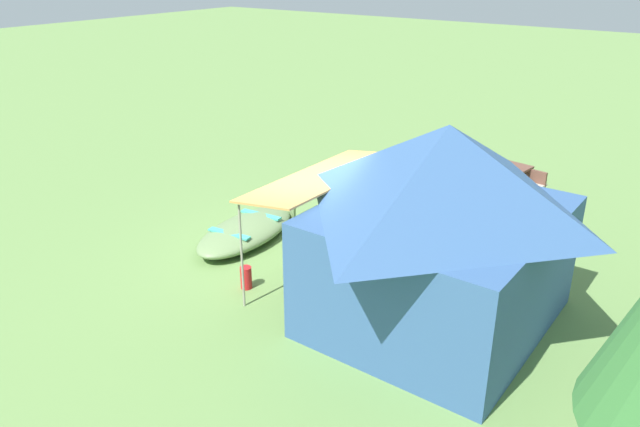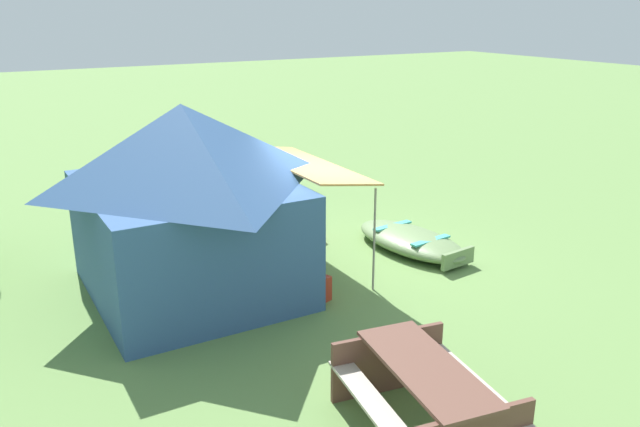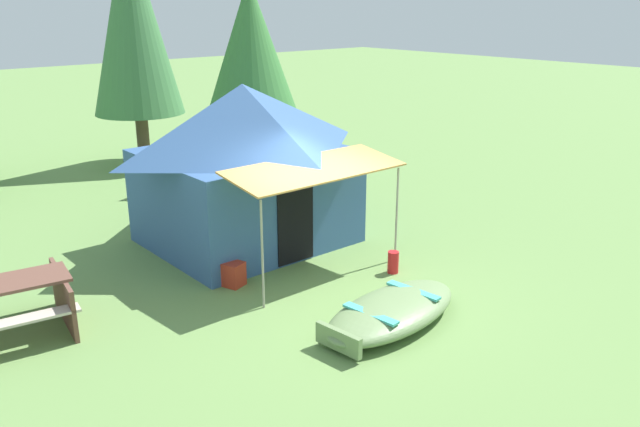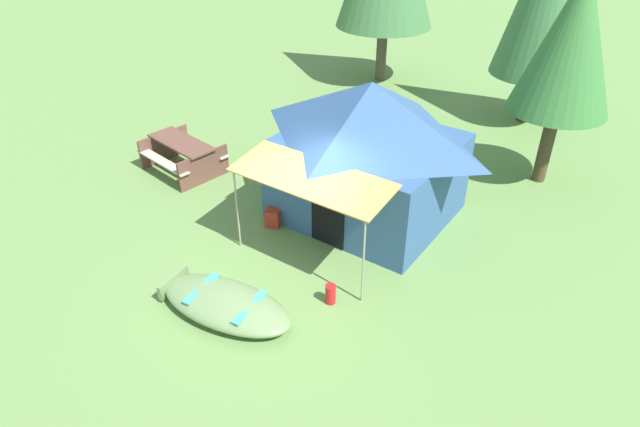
{
  "view_description": "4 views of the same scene",
  "coord_description": "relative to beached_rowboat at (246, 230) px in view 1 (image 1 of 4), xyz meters",
  "views": [
    {
      "loc": [
        7.43,
        5.81,
        5.03
      ],
      "look_at": [
        -0.14,
        0.29,
        1.02
      ],
      "focal_mm": 34.23,
      "sensor_mm": 36.0,
      "label": 1
    },
    {
      "loc": [
        -9.0,
        5.57,
        4.34
      ],
      "look_at": [
        0.16,
        0.24,
        0.9
      ],
      "focal_mm": 36.06,
      "sensor_mm": 36.0,
      "label": 2
    },
    {
      "loc": [
        -6.34,
        -7.02,
        4.37
      ],
      "look_at": [
        0.39,
        0.76,
        0.95
      ],
      "focal_mm": 36.03,
      "sensor_mm": 36.0,
      "label": 3
    },
    {
      "loc": [
        5.08,
        -6.36,
        6.65
      ],
      "look_at": [
        0.3,
        0.61,
        1.08
      ],
      "focal_mm": 30.89,
      "sensor_mm": 36.0,
      "label": 4
    }
  ],
  "objects": [
    {
      "name": "beached_rowboat",
      "position": [
        0.0,
        0.0,
        0.0
      ],
      "size": [
        2.62,
        1.42,
        0.38
      ],
      "color": "#6B8654",
      "rests_on": "ground_plane"
    },
    {
      "name": "cooler_box",
      "position": [
        -1.02,
        2.68,
        -0.0
      ],
      "size": [
        0.47,
        0.64,
        0.39
      ],
      "primitive_type": "cube",
      "rotation": [
        0.0,
        0.0,
        1.89
      ],
      "color": "#B0301F",
      "rests_on": "ground_plane"
    },
    {
      "name": "fuel_can",
      "position": [
        1.35,
        1.23,
        -0.01
      ],
      "size": [
        0.26,
        0.26,
        0.38
      ],
      "primitive_type": "cylinder",
      "rotation": [
        0.0,
        0.0,
        5.43
      ],
      "color": "red",
      "rests_on": "ground_plane"
    },
    {
      "name": "canvas_cabin_tent",
      "position": [
        0.37,
        4.09,
        1.34
      ],
      "size": [
        3.69,
        4.23,
        2.97
      ],
      "color": "#34588D",
      "rests_on": "ground_plane"
    },
    {
      "name": "ground_plane",
      "position": [
        0.22,
        1.5,
        -0.2
      ],
      "size": [
        80.0,
        80.0,
        0.0
      ],
      "primitive_type": "plane",
      "color": "#668B49"
    },
    {
      "name": "picnic_table",
      "position": [
        -4.3,
        3.19,
        0.3
      ],
      "size": [
        2.06,
        1.69,
        0.8
      ],
      "color": "brown",
      "rests_on": "ground_plane"
    }
  ]
}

